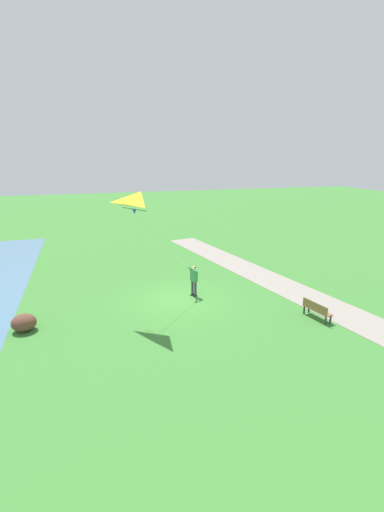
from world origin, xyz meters
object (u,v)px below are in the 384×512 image
park_bench_near_walkway (316,309)px  lakeside_shrub (24,323)px  person_kite_flyer (194,278)px  flying_kite (141,204)px

park_bench_near_walkway → lakeside_shrub: park_bench_near_walkway is taller
person_kite_flyer → flying_kite: flying_kite is taller
flying_kite → park_bench_near_walkway: flying_kite is taller
lakeside_shrub → park_bench_near_walkway: bearing=167.6°
park_bench_near_walkway → person_kite_flyer: bearing=-43.7°
park_bench_near_walkway → lakeside_shrub: 13.51m
person_kite_flyer → park_bench_near_walkway: (-4.72, 4.52, -0.54)m
person_kite_flyer → park_bench_near_walkway: size_ratio=1.17×
flying_kite → lakeside_shrub: size_ratio=3.80×
flying_kite → lakeside_shrub: flying_kite is taller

